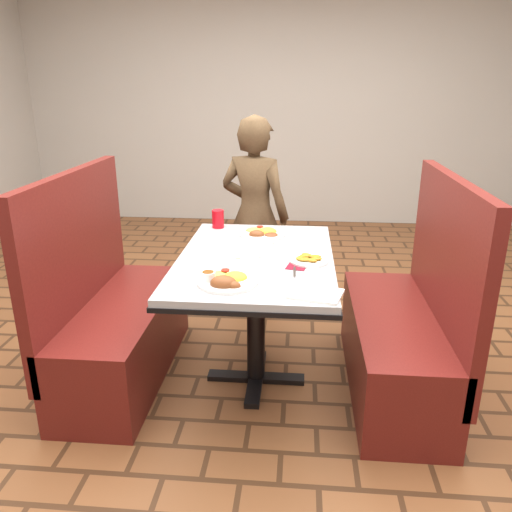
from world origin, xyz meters
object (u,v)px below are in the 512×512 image
object	(u,v)px
diner_person	(255,215)
plantain_plate	(309,260)
booth_bench_right	(404,334)
far_dinner_plate	(262,231)
red_tumbler	(218,219)
booth_bench_left	(115,322)
dining_table	(256,273)
near_dinner_plate	(226,278)

from	to	relation	value
diner_person	plantain_plate	world-z (taller)	diner_person
booth_bench_right	far_dinner_plate	size ratio (longest dim) A/B	4.49
diner_person	red_tumbler	distance (m)	0.54
booth_bench_left	plantain_plate	distance (m)	1.16
dining_table	booth_bench_left	bearing A→B (deg)	180.00
booth_bench_left	diner_person	size ratio (longest dim) A/B	0.85
diner_person	booth_bench_right	bearing A→B (deg)	150.43
booth_bench_right	diner_person	size ratio (longest dim) A/B	0.85
dining_table	far_dinner_plate	size ratio (longest dim) A/B	4.54
near_dinner_plate	booth_bench_right	bearing A→B (deg)	23.51
far_dinner_plate	red_tumbler	size ratio (longest dim) A/B	2.41
plantain_plate	red_tumbler	bearing A→B (deg)	133.60
dining_table	far_dinner_plate	world-z (taller)	far_dinner_plate
booth_bench_left	near_dinner_plate	distance (m)	0.92
booth_bench_left	booth_bench_right	distance (m)	1.60
booth_bench_left	booth_bench_right	world-z (taller)	same
far_dinner_plate	plantain_plate	world-z (taller)	far_dinner_plate
near_dinner_plate	red_tumbler	xyz separation A→B (m)	(-0.18, 0.91, 0.03)
dining_table	diner_person	size ratio (longest dim) A/B	0.86
booth_bench_left	diner_person	bearing A→B (deg)	55.38
booth_bench_right	red_tumbler	xyz separation A→B (m)	(-1.08, 0.52, 0.48)
booth_bench_left	near_dinner_plate	size ratio (longest dim) A/B	4.39
booth_bench_right	near_dinner_plate	bearing A→B (deg)	-156.49
dining_table	diner_person	distance (m)	1.02
booth_bench_left	diner_person	xyz separation A→B (m)	(0.70, 1.01, 0.37)
near_dinner_plate	dining_table	bearing A→B (deg)	75.66
booth_bench_left	plantain_plate	world-z (taller)	booth_bench_left
plantain_plate	red_tumbler	size ratio (longest dim) A/B	1.77
booth_bench_left	plantain_plate	bearing A→B (deg)	-3.59
dining_table	near_dinner_plate	xyz separation A→B (m)	(-0.10, -0.39, 0.13)
near_dinner_plate	diner_person	bearing A→B (deg)	89.95
far_dinner_plate	red_tumbler	bearing A→B (deg)	153.21
booth_bench_right	far_dinner_plate	xyz separation A→B (m)	(-0.79, 0.37, 0.45)
diner_person	near_dinner_plate	size ratio (longest dim) A/B	5.15
far_dinner_plate	plantain_plate	size ratio (longest dim) A/B	1.37
booth_bench_left	far_dinner_plate	world-z (taller)	booth_bench_left
dining_table	plantain_plate	world-z (taller)	plantain_plate
dining_table	booth_bench_right	distance (m)	0.86
red_tumbler	diner_person	bearing A→B (deg)	69.48
dining_table	near_dinner_plate	size ratio (longest dim) A/B	4.43
diner_person	dining_table	bearing A→B (deg)	114.48
near_dinner_plate	far_dinner_plate	size ratio (longest dim) A/B	1.02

